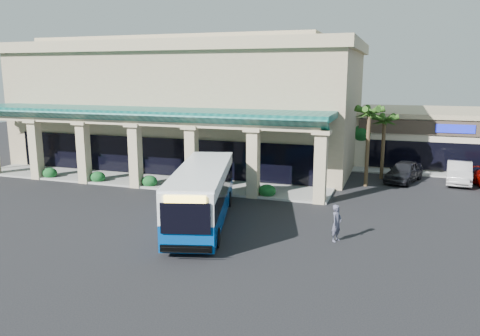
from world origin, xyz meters
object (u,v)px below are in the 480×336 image
at_px(car_silver, 404,171).
at_px(transit_bus, 202,196).
at_px(car_white, 459,173).
at_px(pedestrian, 337,223).

bearing_deg(car_silver, transit_bus, -108.55).
xyz_separation_m(car_silver, car_white, (3.98, 0.79, 0.01)).
bearing_deg(transit_bus, pedestrian, -19.65).
height_order(car_silver, car_white, car_white).
bearing_deg(pedestrian, car_silver, 8.54).
relative_size(pedestrian, car_white, 0.38).
xyz_separation_m(transit_bus, car_white, (14.71, 15.32, -0.76)).
height_order(transit_bus, car_white, transit_bus).
xyz_separation_m(pedestrian, car_white, (7.22, 15.87, -0.12)).
relative_size(transit_bus, car_silver, 2.39).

